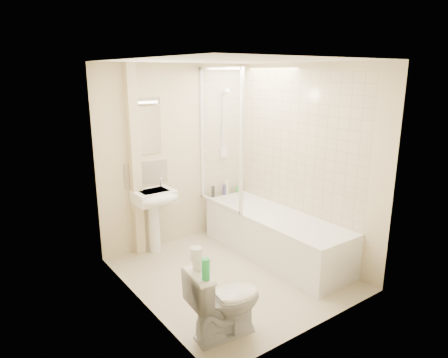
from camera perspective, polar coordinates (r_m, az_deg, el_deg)
floor at (r=4.81m, az=1.14°, el=-13.38°), size 2.50×2.50×0.00m
wall_back at (r=5.39m, az=-6.84°, el=3.29°), size 2.20×0.02×2.40m
wall_left at (r=3.83m, az=-12.04°, el=-1.80°), size 0.02×2.50×2.40m
wall_right at (r=5.09m, az=11.16°, el=2.41°), size 0.02×2.50×2.40m
ceiling at (r=4.23m, az=1.31°, el=16.57°), size 2.20×2.50×0.02m
tile_back at (r=5.73m, az=-0.26°, el=6.39°), size 0.70×0.01×1.75m
tile_right at (r=5.09m, az=10.48°, el=5.04°), size 0.01×2.10×1.75m
pipe_boxing at (r=5.07m, az=-12.63°, el=2.29°), size 0.12×0.12×2.40m
splashback at (r=5.22m, az=-11.04°, el=0.82°), size 0.60×0.02×0.30m
mirror at (r=5.11m, az=-11.34°, el=6.80°), size 0.46×0.01×0.60m
strip_light at (r=5.05m, az=-11.45°, el=10.92°), size 0.42×0.07×0.07m
bathtub at (r=5.18m, az=7.27°, el=-7.77°), size 0.70×2.10×0.55m
shower_screen at (r=5.18m, az=-0.57°, el=5.73°), size 0.04×0.92×1.80m
shower_fixture at (r=5.68m, az=-0.02°, el=7.54°), size 0.10×0.16×0.99m
pedestal_sink at (r=5.12m, az=-9.76°, el=-3.54°), size 0.50×0.47×0.96m
bottle_black_a at (r=5.73m, az=-1.54°, el=-1.82°), size 0.05×0.05×0.16m
bottle_white_a at (r=5.73m, az=-1.52°, el=-1.84°), size 0.05×0.05×0.15m
bottle_blue at (r=5.84m, az=0.04°, el=-1.54°), size 0.05×0.05×0.14m
bottle_cream at (r=5.85m, az=0.38°, el=-1.25°), size 0.06×0.06×0.19m
bottle_green at (r=5.99m, az=1.96°, el=-1.43°), size 0.07×0.07×0.08m
toilet at (r=3.67m, az=0.14°, el=-16.95°), size 0.51×0.74×0.68m
toilet_roll_lower at (r=3.44m, az=-3.69°, el=-12.00°), size 0.10×0.10×0.09m
toilet_roll_upper at (r=3.38m, az=-3.98°, el=-10.62°), size 0.10×0.10×0.11m
green_bottle at (r=3.25m, az=-2.61°, el=-12.74°), size 0.07×0.07×0.18m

